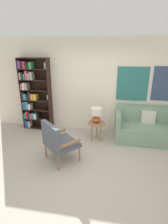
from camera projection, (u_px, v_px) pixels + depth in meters
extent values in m
plane|color=#B2A899|center=(82.00, 170.00, 3.62)|extent=(14.00, 14.00, 0.00)
cube|color=silver|center=(94.00, 86.00, 5.04)|extent=(6.40, 0.06, 2.70)
cube|color=#286B66|center=(132.00, 84.00, 4.80)|extent=(0.84, 0.02, 0.93)
cube|color=black|center=(23.00, 94.00, 5.31)|extent=(0.02, 0.30, 2.14)
cube|color=black|center=(50.00, 95.00, 5.17)|extent=(0.02, 0.30, 2.14)
cube|color=black|center=(33.00, 58.00, 4.88)|extent=(0.89, 0.30, 0.02)
cube|color=black|center=(39.00, 127.00, 5.61)|extent=(0.89, 0.30, 0.02)
cube|color=black|center=(38.00, 94.00, 5.38)|extent=(0.89, 0.01, 2.14)
cube|color=black|center=(38.00, 118.00, 5.50)|extent=(0.89, 0.30, 0.02)
cube|color=#2D56A8|center=(27.00, 123.00, 5.57)|extent=(0.04, 0.17, 0.24)
cube|color=#2D56A8|center=(28.00, 124.00, 5.57)|extent=(0.05, 0.17, 0.22)
cube|color=silver|center=(30.00, 124.00, 5.58)|extent=(0.04, 0.21, 0.21)
cylinder|color=#8C6B4C|center=(50.00, 125.00, 5.52)|extent=(0.07, 0.07, 0.16)
cube|color=black|center=(38.00, 109.00, 5.40)|extent=(0.89, 0.30, 0.02)
cube|color=teal|center=(26.00, 115.00, 5.50)|extent=(0.04, 0.22, 0.17)
cube|color=red|center=(28.00, 114.00, 5.49)|extent=(0.07, 0.23, 0.23)
cube|color=black|center=(30.00, 114.00, 5.48)|extent=(0.05, 0.24, 0.25)
cube|color=#B24C6B|center=(32.00, 116.00, 5.45)|extent=(0.07, 0.18, 0.18)
cube|color=teal|center=(34.00, 115.00, 5.46)|extent=(0.05, 0.21, 0.18)
cube|color=silver|center=(36.00, 116.00, 5.45)|extent=(0.07, 0.22, 0.17)
cube|color=black|center=(38.00, 116.00, 5.44)|extent=(0.04, 0.22, 0.16)
cube|color=black|center=(37.00, 100.00, 5.30)|extent=(0.89, 0.30, 0.02)
cube|color=#2D56A8|center=(25.00, 105.00, 5.37)|extent=(0.09, 0.19, 0.24)
cube|color=teal|center=(28.00, 105.00, 5.36)|extent=(0.06, 0.20, 0.25)
cube|color=silver|center=(30.00, 106.00, 5.36)|extent=(0.07, 0.20, 0.17)
cube|color=black|center=(36.00, 90.00, 5.19)|extent=(0.89, 0.30, 0.02)
cube|color=black|center=(24.00, 95.00, 5.27)|extent=(0.06, 0.19, 0.24)
cube|color=teal|center=(26.00, 96.00, 5.26)|extent=(0.08, 0.17, 0.18)
cube|color=black|center=(28.00, 97.00, 5.25)|extent=(0.05, 0.17, 0.17)
cube|color=black|center=(30.00, 96.00, 5.23)|extent=(0.06, 0.18, 0.25)
cube|color=orange|center=(33.00, 97.00, 5.24)|extent=(0.09, 0.20, 0.19)
cube|color=gold|center=(36.00, 97.00, 5.24)|extent=(0.07, 0.23, 0.18)
cylinder|color=white|center=(48.00, 98.00, 5.21)|extent=(0.07, 0.07, 0.14)
cube|color=black|center=(35.00, 80.00, 5.09)|extent=(0.89, 0.30, 0.02)
cube|color=#B24C6B|center=(23.00, 86.00, 5.19)|extent=(0.05, 0.21, 0.18)
cube|color=silver|center=(24.00, 86.00, 5.16)|extent=(0.06, 0.18, 0.21)
cube|color=gray|center=(27.00, 86.00, 5.17)|extent=(0.07, 0.23, 0.20)
cube|color=black|center=(34.00, 69.00, 4.98)|extent=(0.89, 0.30, 0.02)
cube|color=gray|center=(22.00, 76.00, 5.09)|extent=(0.05, 0.24, 0.19)
cube|color=black|center=(23.00, 76.00, 5.08)|extent=(0.06, 0.21, 0.16)
cube|color=#338C4C|center=(26.00, 76.00, 5.08)|extent=(0.04, 0.25, 0.16)
cube|color=#B24C6B|center=(27.00, 75.00, 5.02)|extent=(0.07, 0.17, 0.25)
cube|color=gray|center=(29.00, 76.00, 5.03)|extent=(0.05, 0.18, 0.18)
cube|color=gray|center=(32.00, 76.00, 5.01)|extent=(0.08, 0.19, 0.23)
cube|color=#7A338C|center=(20.00, 65.00, 4.98)|extent=(0.07, 0.23, 0.22)
cube|color=black|center=(23.00, 65.00, 4.96)|extent=(0.05, 0.21, 0.21)
cube|color=red|center=(25.00, 65.00, 4.93)|extent=(0.07, 0.17, 0.20)
cube|color=black|center=(28.00, 66.00, 4.93)|extent=(0.09, 0.18, 0.16)
cube|color=#338C4C|center=(31.00, 65.00, 4.93)|extent=(0.08, 0.22, 0.19)
cylinder|color=white|center=(45.00, 66.00, 4.89)|extent=(0.09, 0.09, 0.18)
cylinder|color=olive|center=(79.00, 154.00, 3.87)|extent=(0.04, 0.04, 0.36)
cylinder|color=olive|center=(66.00, 143.00, 4.31)|extent=(0.04, 0.04, 0.36)
cylinder|color=olive|center=(58.00, 163.00, 3.56)|extent=(0.04, 0.04, 0.36)
cylinder|color=olive|center=(46.00, 150.00, 4.00)|extent=(0.04, 0.04, 0.36)
cube|color=#4C515B|center=(62.00, 144.00, 3.86)|extent=(0.90, 0.90, 0.08)
cube|color=#4C515B|center=(51.00, 135.00, 3.62)|extent=(0.55, 0.53, 0.49)
cube|color=olive|center=(69.00, 144.00, 3.58)|extent=(0.41, 0.44, 0.04)
cube|color=olive|center=(55.00, 133.00, 4.05)|extent=(0.41, 0.44, 0.04)
cube|color=gray|center=(147.00, 133.00, 4.73)|extent=(1.73, 0.82, 0.45)
cube|color=gray|center=(148.00, 113.00, 4.86)|extent=(1.73, 0.20, 0.45)
cube|color=gray|center=(118.00, 118.00, 4.73)|extent=(0.12, 0.82, 0.31)
cube|color=beige|center=(148.00, 117.00, 4.74)|extent=(0.36, 0.12, 0.34)
cylinder|color=#99704C|center=(97.00, 123.00, 4.68)|extent=(0.47, 0.47, 0.03)
cylinder|color=#99704C|center=(97.00, 130.00, 4.89)|extent=(0.03, 0.03, 0.49)
cylinder|color=#99704C|center=(92.00, 133.00, 4.72)|extent=(0.03, 0.03, 0.49)
cylinder|color=#99704C|center=(101.00, 133.00, 4.68)|extent=(0.03, 0.03, 0.49)
ellipsoid|color=#C65128|center=(96.00, 119.00, 4.69)|extent=(0.24, 0.24, 0.16)
cylinder|color=tan|center=(96.00, 115.00, 4.65)|extent=(0.02, 0.02, 0.06)
cylinder|color=white|center=(96.00, 111.00, 4.61)|extent=(0.31, 0.31, 0.18)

